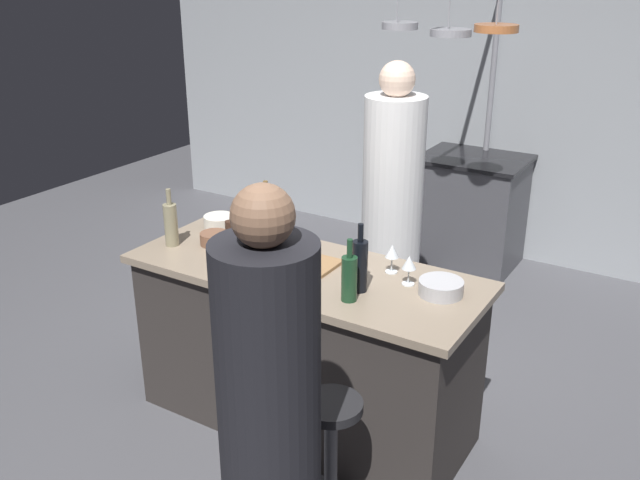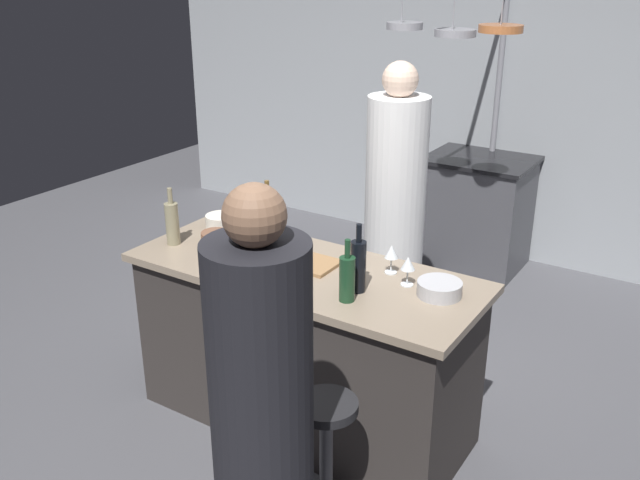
{
  "view_description": "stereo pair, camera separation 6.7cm",
  "coord_description": "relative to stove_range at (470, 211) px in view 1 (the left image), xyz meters",
  "views": [
    {
      "loc": [
        1.7,
        -2.64,
        2.34
      ],
      "look_at": [
        0.0,
        0.15,
        1.0
      ],
      "focal_mm": 39.23,
      "sensor_mm": 36.0,
      "label": 1
    },
    {
      "loc": [
        1.76,
        -2.6,
        2.34
      ],
      "look_at": [
        0.0,
        0.15,
        1.0
      ],
      "focal_mm": 39.23,
      "sensor_mm": 36.0,
      "label": 2
    }
  ],
  "objects": [
    {
      "name": "ground_plane",
      "position": [
        0.0,
        -2.45,
        -0.45
      ],
      "size": [
        9.0,
        9.0,
        0.0
      ],
      "primitive_type": "plane",
      "color": "#4C4C51"
    },
    {
      "name": "wine_glass_by_chef",
      "position": [
        0.51,
        -2.35,
        0.56
      ],
      "size": [
        0.07,
        0.07,
        0.15
      ],
      "color": "silver",
      "rests_on": "kitchen_island"
    },
    {
      "name": "mixing_bowl_ceramic",
      "position": [
        -0.69,
        -2.26,
        0.5
      ],
      "size": [
        0.17,
        0.17,
        0.08
      ],
      "primitive_type": "cylinder",
      "color": "silver",
      "rests_on": "kitchen_island"
    },
    {
      "name": "wine_bottle_green",
      "position": [
        0.35,
        -2.63,
        0.57
      ],
      "size": [
        0.07,
        0.07,
        0.29
      ],
      "color": "#193D23",
      "rests_on": "kitchen_island"
    },
    {
      "name": "kitchen_island",
      "position": [
        0.0,
        -2.45,
        0.01
      ],
      "size": [
        1.8,
        0.72,
        0.9
      ],
      "color": "#332D2B",
      "rests_on": "ground_plane"
    },
    {
      "name": "back_wall",
      "position": [
        0.0,
        0.4,
        0.85
      ],
      "size": [
        6.4,
        0.16,
        2.6
      ],
      "primitive_type": "cube",
      "color": "#9EA3A8",
      "rests_on": "ground_plane"
    },
    {
      "name": "wine_bottle_amber",
      "position": [
        -0.41,
        -2.19,
        0.58
      ],
      "size": [
        0.07,
        0.07,
        0.32
      ],
      "color": "brown",
      "rests_on": "kitchen_island"
    },
    {
      "name": "cutting_board",
      "position": [
        -0.02,
        -2.4,
        0.46
      ],
      "size": [
        0.32,
        0.22,
        0.02
      ],
      "primitive_type": "cube",
      "color": "#997047",
      "rests_on": "kitchen_island"
    },
    {
      "name": "mixing_bowl_steel",
      "position": [
        0.68,
        -2.36,
        0.49
      ],
      "size": [
        0.21,
        0.21,
        0.07
      ],
      "primitive_type": "cylinder",
      "color": "#B7B7BC",
      "rests_on": "kitchen_island"
    },
    {
      "name": "wine_glass_near_right_guest",
      "position": [
        0.39,
        -2.26,
        0.56
      ],
      "size": [
        0.07,
        0.07,
        0.15
      ],
      "color": "silver",
      "rests_on": "kitchen_island"
    },
    {
      "name": "guest_right",
      "position": [
        0.51,
        -3.47,
        0.34
      ],
      "size": [
        0.36,
        0.36,
        1.7
      ],
      "color": "black",
      "rests_on": "ground_plane"
    },
    {
      "name": "wine_bottle_white",
      "position": [
        -0.76,
        -2.56,
        0.57
      ],
      "size": [
        0.07,
        0.07,
        0.31
      ],
      "color": "gray",
      "rests_on": "kitchen_island"
    },
    {
      "name": "wine_bottle_dark",
      "position": [
        0.35,
        -2.52,
        0.58
      ],
      "size": [
        0.07,
        0.07,
        0.33
      ],
      "color": "black",
      "rests_on": "kitchen_island"
    },
    {
      "name": "stove_range",
      "position": [
        0.0,
        0.0,
        0.0
      ],
      "size": [
        0.8,
        0.64,
        0.89
      ],
      "color": "#47474C",
      "rests_on": "ground_plane"
    },
    {
      "name": "chef",
      "position": [
        -0.05,
        -1.36,
        0.38
      ],
      "size": [
        0.38,
        0.38,
        1.78
      ],
      "color": "white",
      "rests_on": "ground_plane"
    },
    {
      "name": "pepper_mill",
      "position": [
        -0.37,
        -2.55,
        0.56
      ],
      "size": [
        0.05,
        0.05,
        0.21
      ],
      "primitive_type": "cylinder",
      "color": "#382319",
      "rests_on": "kitchen_island"
    },
    {
      "name": "overhead_pot_rack",
      "position": [
        0.03,
        -0.47,
        1.25
      ],
      "size": [
        0.9,
        1.29,
        2.17
      ],
      "color": "gray",
      "rests_on": "ground_plane"
    },
    {
      "name": "mixing_bowl_wooden",
      "position": [
        -0.58,
        -2.43,
        0.49
      ],
      "size": [
        0.15,
        0.15,
        0.06
      ],
      "primitive_type": "cylinder",
      "color": "brown",
      "rests_on": "kitchen_island"
    },
    {
      "name": "bar_stool_right",
      "position": [
        0.52,
        -3.07,
        -0.07
      ],
      "size": [
        0.28,
        0.28,
        0.68
      ],
      "color": "#4C4C51",
      "rests_on": "ground_plane"
    }
  ]
}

